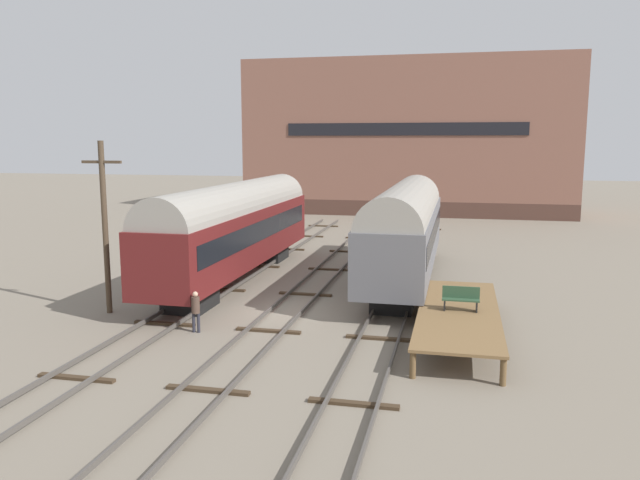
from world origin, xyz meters
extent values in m
plane|color=slate|center=(0.00, 0.00, 0.00)|extent=(200.00, 200.00, 0.00)
cube|color=#4C4742|center=(-5.10, 0.00, 0.18)|extent=(0.08, 60.00, 0.16)
cube|color=#4C4742|center=(-3.66, 0.00, 0.18)|extent=(0.08, 60.00, 0.16)
cube|color=#3D2D1E|center=(-4.38, -9.00, 0.05)|extent=(2.60, 0.24, 0.10)
cube|color=#3D2D1E|center=(-4.38, -3.00, 0.05)|extent=(2.60, 0.24, 0.10)
cube|color=#3D2D1E|center=(-4.38, 3.00, 0.05)|extent=(2.60, 0.24, 0.10)
cube|color=#3D2D1E|center=(-4.38, 9.00, 0.05)|extent=(2.60, 0.24, 0.10)
cube|color=#3D2D1E|center=(-4.38, 15.00, 0.05)|extent=(2.60, 0.24, 0.10)
cube|color=#3D2D1E|center=(-4.38, 21.00, 0.05)|extent=(2.60, 0.24, 0.10)
cube|color=#3D2D1E|center=(-4.38, 27.00, 0.05)|extent=(2.60, 0.24, 0.10)
cube|color=#4C4742|center=(-0.72, 0.00, 0.18)|extent=(0.08, 60.00, 0.16)
cube|color=#4C4742|center=(0.72, 0.00, 0.18)|extent=(0.08, 60.00, 0.16)
cube|color=#3D2D1E|center=(0.00, -9.00, 0.05)|extent=(2.60, 0.24, 0.10)
cube|color=#3D2D1E|center=(0.00, -3.00, 0.05)|extent=(2.60, 0.24, 0.10)
cube|color=#3D2D1E|center=(0.00, 3.00, 0.05)|extent=(2.60, 0.24, 0.10)
cube|color=#3D2D1E|center=(0.00, 9.00, 0.05)|extent=(2.60, 0.24, 0.10)
cube|color=#3D2D1E|center=(0.00, 15.00, 0.05)|extent=(2.60, 0.24, 0.10)
cube|color=#3D2D1E|center=(0.00, 21.00, 0.05)|extent=(2.60, 0.24, 0.10)
cube|color=#3D2D1E|center=(0.00, 27.00, 0.05)|extent=(2.60, 0.24, 0.10)
cube|color=#4C4742|center=(3.66, 0.00, 0.18)|extent=(0.08, 60.00, 0.16)
cube|color=#4C4742|center=(5.10, 0.00, 0.18)|extent=(0.08, 60.00, 0.16)
cube|color=#3D2D1E|center=(4.38, -9.00, 0.05)|extent=(2.60, 0.24, 0.10)
cube|color=#3D2D1E|center=(4.38, -3.00, 0.05)|extent=(2.60, 0.24, 0.10)
cube|color=#3D2D1E|center=(4.38, 3.00, 0.05)|extent=(2.60, 0.24, 0.10)
cube|color=#3D2D1E|center=(4.38, 9.00, 0.05)|extent=(2.60, 0.24, 0.10)
cube|color=#3D2D1E|center=(4.38, 15.00, 0.05)|extent=(2.60, 0.24, 0.10)
cube|color=#3D2D1E|center=(4.38, 21.00, 0.05)|extent=(2.60, 0.24, 0.10)
cube|color=#3D2D1E|center=(4.38, 27.00, 0.05)|extent=(2.60, 0.24, 0.10)
cube|color=black|center=(-4.38, 11.32, 0.50)|extent=(1.80, 2.40, 1.00)
cube|color=black|center=(-4.38, -0.48, 0.50)|extent=(1.80, 2.40, 1.00)
cube|color=#5B1919|center=(-4.38, 5.42, 2.41)|extent=(2.91, 18.16, 2.82)
cube|color=black|center=(-4.38, 5.42, 2.75)|extent=(2.95, 16.71, 1.02)
cylinder|color=gray|center=(-4.38, 5.42, 3.82)|extent=(2.77, 17.80, 2.77)
cube|color=black|center=(4.38, 12.49, 0.50)|extent=(1.80, 2.40, 1.00)
cube|color=black|center=(4.38, 1.44, 0.50)|extent=(1.80, 2.40, 1.00)
cube|color=slate|center=(4.38, 6.97, 2.39)|extent=(3.02, 17.01, 2.77)
cube|color=black|center=(4.38, 6.97, 2.72)|extent=(3.06, 15.65, 1.00)
cylinder|color=gray|center=(4.38, 6.97, 3.77)|extent=(2.87, 16.67, 2.87)
cube|color=brown|center=(7.21, -1.72, 0.91)|extent=(3.02, 10.03, 0.10)
cylinder|color=brown|center=(5.85, -6.59, 0.43)|extent=(0.20, 0.20, 0.86)
cylinder|color=brown|center=(8.57, -6.59, 0.43)|extent=(0.20, 0.20, 0.86)
cylinder|color=brown|center=(5.85, 3.14, 0.43)|extent=(0.20, 0.20, 0.86)
cylinder|color=brown|center=(8.57, 3.14, 0.43)|extent=(0.20, 0.20, 0.86)
cylinder|color=brown|center=(5.85, -1.72, 0.43)|extent=(0.20, 0.20, 0.86)
cylinder|color=brown|center=(8.57, -1.72, 0.43)|extent=(0.20, 0.20, 0.86)
cube|color=#2D4C33|center=(7.27, -1.78, 1.39)|extent=(1.40, 0.40, 0.06)
cube|color=#2D4C33|center=(7.27, -1.61, 1.65)|extent=(1.40, 0.06, 0.45)
cube|color=black|center=(6.68, -1.78, 1.16)|extent=(0.06, 0.40, 0.40)
cube|color=black|center=(7.87, -1.78, 1.16)|extent=(0.06, 0.40, 0.40)
cylinder|color=#282833|center=(-2.81, -3.66, 0.39)|extent=(0.12, 0.12, 0.77)
cylinder|color=#282833|center=(-2.61, -3.66, 0.39)|extent=(0.12, 0.12, 0.77)
cylinder|color=#4C382D|center=(-2.71, -3.66, 1.10)|extent=(0.32, 0.32, 0.64)
sphere|color=tan|center=(-2.71, -3.66, 1.52)|extent=(0.21, 0.21, 0.21)
cylinder|color=#473828|center=(-7.55, -1.84, 3.69)|extent=(0.24, 0.24, 7.37)
cube|color=#473828|center=(-7.55, -1.84, 6.49)|extent=(1.80, 0.12, 0.12)
cube|color=#4F342A|center=(1.67, 40.69, 0.77)|extent=(32.72, 10.57, 1.54)
cube|color=brown|center=(1.67, 40.69, 8.47)|extent=(32.72, 10.57, 13.85)
cube|color=black|center=(1.67, 35.36, 8.47)|extent=(22.90, 0.10, 1.20)
camera|label=1|loc=(7.09, -25.38, 7.36)|focal=35.00mm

